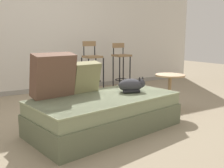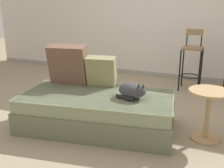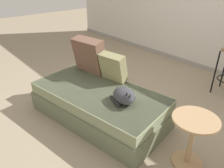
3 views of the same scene
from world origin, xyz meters
name	(u,v)px [view 1 (image 1 of 3)]	position (x,y,z in m)	size (l,w,h in m)	color
ground_plane	(91,121)	(0.00, 0.00, 0.00)	(16.00, 16.00, 0.00)	gray
wall_back_panel	(40,28)	(0.00, 2.25, 1.30)	(8.00, 0.10, 2.60)	silver
wall_baseboard_trim	(44,90)	(0.00, 2.20, 0.04)	(8.00, 0.02, 0.09)	gray
couch	(106,113)	(0.00, -0.40, 0.21)	(1.92, 1.19, 0.42)	#636B50
throw_pillow_corner	(53,75)	(-0.54, -0.14, 0.68)	(0.54, 0.35, 0.52)	brown
throw_pillow_middle	(85,77)	(-0.10, -0.06, 0.62)	(0.41, 0.28, 0.40)	#847F56
cat	(132,85)	(0.42, -0.34, 0.50)	(0.38, 0.32, 0.20)	#333338
bar_stool_near_window	(92,65)	(0.81, 1.58, 0.58)	(0.34, 0.34, 1.03)	black
bar_stool_by_doorway	(121,62)	(1.50, 1.58, 0.59)	(0.32, 0.32, 0.99)	black
side_table	(170,87)	(1.23, -0.19, 0.37)	(0.44, 0.44, 0.57)	tan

